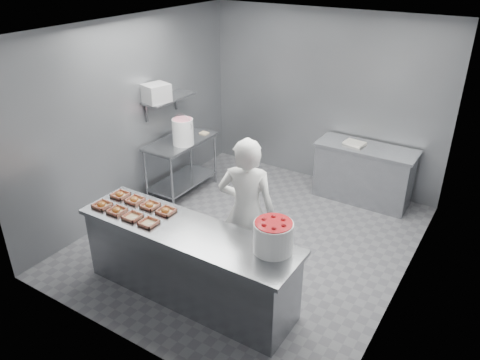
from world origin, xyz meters
name	(u,v)px	position (x,y,z in m)	size (l,w,h in m)	color
floor	(250,239)	(0.00, 0.00, 0.00)	(4.50, 4.50, 0.00)	#4C4C51
ceiling	(253,28)	(0.00, 0.00, 2.80)	(4.50, 4.50, 0.00)	white
wall_back	(323,99)	(0.00, 2.25, 1.40)	(4.00, 0.04, 2.80)	slate
wall_left	(133,117)	(-2.00, 0.00, 1.40)	(0.04, 4.50, 2.80)	slate
wall_right	(416,184)	(2.00, 0.00, 1.40)	(0.04, 4.50, 2.80)	slate
service_counter	(189,263)	(0.00, -1.35, 0.45)	(2.60, 0.70, 0.90)	slate
prep_table	(181,158)	(-1.65, 0.60, 0.59)	(0.60, 1.20, 0.90)	slate
back_counter	(364,174)	(0.90, 1.90, 0.45)	(1.50, 0.60, 0.90)	slate
wall_shelf	(169,98)	(-1.82, 0.60, 1.55)	(0.35, 0.90, 0.03)	slate
tray_0	(102,205)	(-1.13, -1.50, 0.92)	(0.19, 0.18, 0.06)	tan
tray_1	(117,210)	(-0.89, -1.50, 0.92)	(0.19, 0.18, 0.06)	tan
tray_2	(133,217)	(-0.65, -1.50, 0.92)	(0.19, 0.18, 0.04)	tan
tray_3	(149,223)	(-0.41, -1.50, 0.92)	(0.19, 0.18, 0.04)	tan
tray_4	(120,195)	(-1.13, -1.20, 0.92)	(0.19, 0.18, 0.06)	tan
tray_5	(135,200)	(-0.89, -1.20, 0.92)	(0.19, 0.18, 0.06)	tan
tray_6	(150,205)	(-0.65, -1.20, 0.92)	(0.19, 0.18, 0.06)	tan
tray_7	(166,211)	(-0.41, -1.20, 0.92)	(0.19, 0.18, 0.06)	tan
worker	(246,211)	(0.35, -0.68, 0.90)	(0.66, 0.43, 1.80)	white
strawberry_tub	(273,236)	(0.97, -1.20, 1.07)	(0.40, 0.40, 0.33)	white
glaze_bucket	(183,131)	(-1.51, 0.51, 1.11)	(0.33, 0.32, 0.49)	white
bucket_lid	(183,137)	(-1.70, 0.72, 0.91)	(0.32, 0.32, 0.02)	white
rag	(204,133)	(-1.51, 1.04, 0.91)	(0.13, 0.11, 0.02)	#CCB28C
appliance	(156,93)	(-1.82, 0.33, 1.70)	(0.31, 0.35, 0.26)	gray
paper_stack	(355,143)	(0.70, 1.90, 0.92)	(0.30, 0.22, 0.04)	silver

